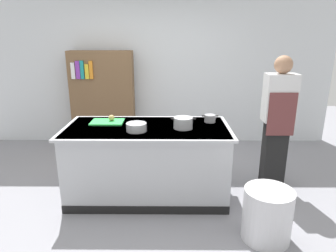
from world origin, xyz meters
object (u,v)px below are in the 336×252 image
Objects in this scene: sauce_pan at (210,118)px; mixing_bowl at (136,127)px; trash_bin at (267,214)px; person_chef at (277,120)px; stock_pot at (183,123)px; bookshelf at (103,100)px; onion at (111,118)px.

sauce_pan is 0.89× the size of mixing_bowl.
sauce_pan is at bearing 23.11° from mixing_bowl.
person_chef reaches higher than trash_bin.
sauce_pan is at bearing 37.67° from stock_pot.
stock_pot is 1.33m from trash_bin.
stock_pot is 2.30m from bookshelf.
onion reaches higher than trash_bin.
onion and mixing_bowl have the same top height.
mixing_bowl is (-0.54, -0.11, -0.02)m from stock_pot.
stock_pot is 0.17× the size of bookshelf.
person_chef is at bearing 13.50° from mixing_bowl.
onion is at bearing 134.15° from mixing_bowl.
onion is at bearing 164.05° from stock_pot.
mixing_bowl is at bearing -45.85° from onion.
stock_pot is at bearing -142.33° from sauce_pan.
stock_pot is at bearing 135.08° from trash_bin.
onion is 1.67m from bookshelf.
trash_bin is 1.35m from person_chef.
person_chef is (0.41, 1.11, 0.65)m from trash_bin.
stock_pot reaches higher than trash_bin.
person_chef is (1.75, 0.42, -0.03)m from mixing_bowl.
bookshelf is at bearing 106.05° from onion.
bookshelf is at bearing 129.03° from trash_bin.
trash_bin is at bearing -27.29° from mixing_bowl.
trash_bin is 3.47m from bookshelf.
sauce_pan is 0.12× the size of person_chef.
bookshelf is (-0.46, 1.60, -0.10)m from onion.
person_chef reaches higher than sauce_pan.
mixing_bowl is at bearing 152.71° from trash_bin.
trash_bin is 0.31× the size of person_chef.
person_chef reaches higher than mixing_bowl.
person_chef is at bearing 1.57° from onion.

